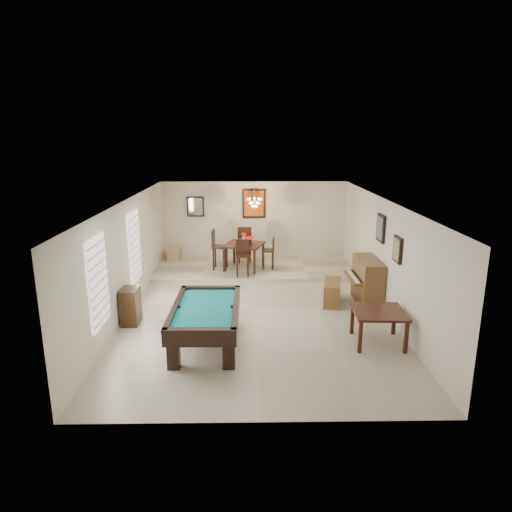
{
  "coord_description": "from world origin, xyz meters",
  "views": [
    {
      "loc": [
        -0.19,
        -10.27,
        4.01
      ],
      "look_at": [
        0.0,
        0.6,
        1.15
      ],
      "focal_mm": 32.0,
      "sensor_mm": 36.0,
      "label": 1
    }
  ],
  "objects_px": {
    "chandelier": "(254,199)",
    "dining_chair_west": "(220,250)",
    "flower_vase": "(244,236)",
    "dining_chair_east": "(268,253)",
    "pool_table": "(206,326)",
    "dining_chair_south": "(243,258)",
    "upright_piano": "(362,281)",
    "dining_chair_north": "(244,244)",
    "corner_bench": "(174,254)",
    "piano_bench": "(332,292)",
    "apothecary_chest": "(131,306)",
    "square_table": "(378,327)",
    "dining_table": "(244,254)"
  },
  "relations": [
    {
      "from": "corner_bench",
      "to": "apothecary_chest",
      "type": "bearing_deg",
      "value": -92.04
    },
    {
      "from": "flower_vase",
      "to": "dining_chair_west",
      "type": "bearing_deg",
      "value": -178.03
    },
    {
      "from": "square_table",
      "to": "dining_table",
      "type": "bearing_deg",
      "value": 118.7
    },
    {
      "from": "dining_chair_north",
      "to": "dining_chair_south",
      "type": "bearing_deg",
      "value": 86.82
    },
    {
      "from": "dining_chair_south",
      "to": "dining_chair_north",
      "type": "bearing_deg",
      "value": 86.28
    },
    {
      "from": "chandelier",
      "to": "pool_table",
      "type": "bearing_deg",
      "value": -101.31
    },
    {
      "from": "corner_bench",
      "to": "chandelier",
      "type": "bearing_deg",
      "value": -18.11
    },
    {
      "from": "square_table",
      "to": "piano_bench",
      "type": "distance_m",
      "value": 2.33
    },
    {
      "from": "upright_piano",
      "to": "flower_vase",
      "type": "bearing_deg",
      "value": 137.37
    },
    {
      "from": "dining_table",
      "to": "dining_chair_south",
      "type": "relative_size",
      "value": 1.05
    },
    {
      "from": "piano_bench",
      "to": "dining_table",
      "type": "distance_m",
      "value": 3.48
    },
    {
      "from": "square_table",
      "to": "flower_vase",
      "type": "xyz_separation_m",
      "value": [
        -2.71,
        4.94,
        0.78
      ]
    },
    {
      "from": "dining_chair_east",
      "to": "dining_table",
      "type": "bearing_deg",
      "value": -84.58
    },
    {
      "from": "chandelier",
      "to": "dining_chair_west",
      "type": "bearing_deg",
      "value": -169.29
    },
    {
      "from": "dining_chair_west",
      "to": "dining_chair_east",
      "type": "xyz_separation_m",
      "value": [
        1.44,
        0.02,
        -0.11
      ]
    },
    {
      "from": "pool_table",
      "to": "flower_vase",
      "type": "height_order",
      "value": "flower_vase"
    },
    {
      "from": "piano_bench",
      "to": "flower_vase",
      "type": "bearing_deg",
      "value": 129.6
    },
    {
      "from": "corner_bench",
      "to": "chandelier",
      "type": "distance_m",
      "value": 3.32
    },
    {
      "from": "upright_piano",
      "to": "flower_vase",
      "type": "distance_m",
      "value": 4.01
    },
    {
      "from": "dining_chair_west",
      "to": "flower_vase",
      "type": "bearing_deg",
      "value": -82.86
    },
    {
      "from": "dining_chair_south",
      "to": "dining_chair_north",
      "type": "relative_size",
      "value": 0.89
    },
    {
      "from": "flower_vase",
      "to": "corner_bench",
      "type": "height_order",
      "value": "flower_vase"
    },
    {
      "from": "dining_chair_west",
      "to": "chandelier",
      "type": "bearing_deg",
      "value": -74.11
    },
    {
      "from": "square_table",
      "to": "dining_chair_north",
      "type": "distance_m",
      "value": 6.34
    },
    {
      "from": "pool_table",
      "to": "dining_chair_south",
      "type": "xyz_separation_m",
      "value": [
        0.67,
        4.22,
        0.24
      ]
    },
    {
      "from": "dining_chair_north",
      "to": "apothecary_chest",
      "type": "bearing_deg",
      "value": 60.48
    },
    {
      "from": "pool_table",
      "to": "dining_chair_east",
      "type": "bearing_deg",
      "value": 74.41
    },
    {
      "from": "dining_table",
      "to": "corner_bench",
      "type": "bearing_deg",
      "value": 155.84
    },
    {
      "from": "apothecary_chest",
      "to": "chandelier",
      "type": "bearing_deg",
      "value": 55.41
    },
    {
      "from": "square_table",
      "to": "dining_chair_south",
      "type": "relative_size",
      "value": 0.97
    },
    {
      "from": "pool_table",
      "to": "dining_chair_east",
      "type": "distance_m",
      "value": 5.16
    },
    {
      "from": "square_table",
      "to": "chandelier",
      "type": "xyz_separation_m",
      "value": [
        -2.38,
        5.11,
        1.86
      ]
    },
    {
      "from": "dining_chair_south",
      "to": "dining_chair_east",
      "type": "xyz_separation_m",
      "value": [
        0.76,
        0.73,
        -0.03
      ]
    },
    {
      "from": "piano_bench",
      "to": "upright_piano",
      "type": "bearing_deg",
      "value": -1.93
    },
    {
      "from": "apothecary_chest",
      "to": "dining_table",
      "type": "height_order",
      "value": "dining_table"
    },
    {
      "from": "square_table",
      "to": "dining_chair_east",
      "type": "relative_size",
      "value": 1.02
    },
    {
      "from": "dining_table",
      "to": "piano_bench",
      "type": "bearing_deg",
      "value": -50.4
    },
    {
      "from": "square_table",
      "to": "upright_piano",
      "type": "height_order",
      "value": "upright_piano"
    },
    {
      "from": "dining_chair_south",
      "to": "upright_piano",
      "type": "bearing_deg",
      "value": -35.57
    },
    {
      "from": "dining_table",
      "to": "corner_bench",
      "type": "relative_size",
      "value": 2.41
    },
    {
      "from": "dining_chair_north",
      "to": "dining_chair_east",
      "type": "height_order",
      "value": "dining_chair_north"
    },
    {
      "from": "flower_vase",
      "to": "dining_chair_east",
      "type": "distance_m",
      "value": 0.89
    },
    {
      "from": "upright_piano",
      "to": "dining_chair_north",
      "type": "distance_m",
      "value": 4.54
    },
    {
      "from": "dining_chair_west",
      "to": "corner_bench",
      "type": "relative_size",
      "value": 2.68
    },
    {
      "from": "flower_vase",
      "to": "chandelier",
      "type": "bearing_deg",
      "value": 27.87
    },
    {
      "from": "dining_chair_south",
      "to": "dining_chair_east",
      "type": "bearing_deg",
      "value": 41.91
    },
    {
      "from": "dining_chair_west",
      "to": "dining_chair_north",
      "type": "bearing_deg",
      "value": -36.6
    },
    {
      "from": "pool_table",
      "to": "dining_chair_west",
      "type": "bearing_deg",
      "value": 90.6
    },
    {
      "from": "upright_piano",
      "to": "flower_vase",
      "type": "relative_size",
      "value": 6.18
    },
    {
      "from": "square_table",
      "to": "dining_chair_west",
      "type": "height_order",
      "value": "dining_chair_west"
    }
  ]
}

